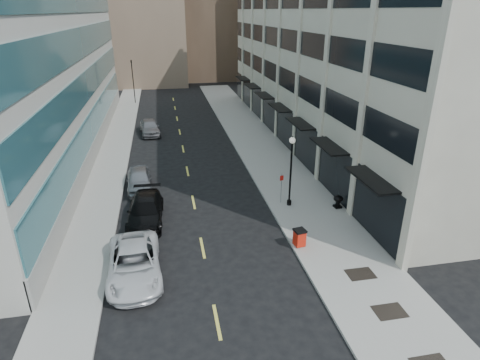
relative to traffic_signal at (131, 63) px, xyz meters
name	(u,v)px	position (x,y,z in m)	size (l,w,h in m)	color
ground	(224,358)	(5.50, -48.00, -5.72)	(160.00, 160.00, 0.00)	black
sidewalk_right	(274,164)	(13.00, -28.00, -5.64)	(5.00, 80.00, 0.15)	gray
sidewalk_left	(107,176)	(-1.00, -28.00, -5.64)	(3.00, 80.00, 0.15)	gray
building_right	(350,49)	(22.44, -21.01, 3.28)	(15.30, 46.50, 18.25)	beige
skyline_tan_near	(141,1)	(1.50, 20.00, 8.28)	(14.00, 18.00, 28.00)	#866E58
skyline_tan_far	(93,18)	(-8.50, 30.00, 5.28)	(12.00, 14.00, 22.00)	#866E58
skyline_stone	(264,25)	(23.50, 18.00, 4.28)	(10.00, 14.00, 20.00)	beige
grate_mid	(390,311)	(13.10, -47.00, -5.56)	(1.40, 1.00, 0.01)	black
grate_far	(360,274)	(13.10, -44.20, -5.56)	(1.40, 1.00, 0.01)	black
road_centerline	(190,185)	(5.50, -31.00, -5.71)	(0.15, 68.20, 0.01)	#D8CC4C
traffic_signal	(131,63)	(0.00, 0.00, 0.00)	(0.66, 0.66, 6.98)	black
car_white_van	(134,263)	(1.88, -42.00, -4.94)	(2.58, 5.61, 1.56)	silver
car_black_pickup	(145,210)	(2.30, -36.20, -4.95)	(2.15, 5.30, 1.54)	black
car_silver_sedan	(139,179)	(1.73, -30.94, -4.95)	(1.82, 4.51, 1.54)	gray
car_grey_sedan	(150,127)	(2.30, -16.35, -4.90)	(1.94, 4.81, 1.64)	slate
trash_bin	(300,237)	(10.90, -41.05, -5.02)	(0.73, 0.76, 1.03)	red
lamppost	(291,165)	(11.90, -35.96, -2.67)	(0.41, 0.41, 4.94)	black
sign_post	(281,184)	(11.43, -35.52, -4.15)	(0.25, 0.08, 2.17)	slate
urn_planter	(338,200)	(15.01, -36.97, -5.04)	(0.63, 0.63, 0.87)	black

